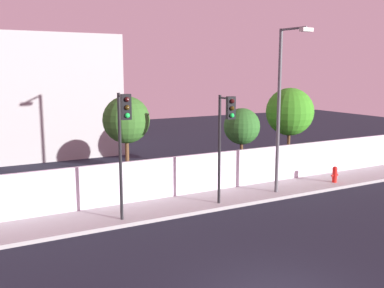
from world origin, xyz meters
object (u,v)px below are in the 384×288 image
Objects in this scene: fire_hydrant at (335,174)px; roadside_tree_leftmost at (126,120)px; roadside_tree_midright at (290,112)px; traffic_light_center at (123,130)px; roadside_tree_midleft at (242,127)px; street_lamp_curbside at (282,100)px; traffic_light_left at (225,127)px.

fire_hydrant is 0.18× the size of roadside_tree_leftmost.
roadside_tree_midright is (9.45, 0.00, -0.06)m from roadside_tree_leftmost.
traffic_light_center reaches higher than roadside_tree_leftmost.
roadside_tree_midleft is (7.71, 3.58, -0.75)m from traffic_light_center.
traffic_light_center is at bearing -111.74° from roadside_tree_leftmost.
roadside_tree_midright is at bearing 44.34° from street_lamp_curbside.
roadside_tree_midleft is 0.80× the size of roadside_tree_midright.
roadside_tree_leftmost is at bearing -180.00° from roadside_tree_midleft.
fire_hydrant is at bearing -78.54° from roadside_tree_midright.
traffic_light_left is 4.67m from roadside_tree_leftmost.
roadside_tree_leftmost is at bearing 163.87° from fire_hydrant.
roadside_tree_leftmost is 9.45m from roadside_tree_midright.
street_lamp_curbside reaches higher than traffic_light_center.
traffic_light_left is 5.62× the size of fire_hydrant.
fire_hydrant is 5.29m from roadside_tree_midleft.
street_lamp_curbside is 1.54× the size of roadside_tree_midright.
roadside_tree_midright is (6.54, 3.66, -0.00)m from traffic_light_left.
roadside_tree_midright reaches higher than roadside_tree_leftmost.
traffic_light_left reaches higher than fire_hydrant.
traffic_light_center is 11.46m from roadside_tree_midright.
traffic_light_left is 7.49m from roadside_tree_midright.
roadside_tree_midleft is (0.00, 3.10, -1.57)m from street_lamp_curbside.
traffic_light_left reaches higher than roadside_tree_leftmost.
traffic_light_left is 0.96× the size of roadside_tree_midright.
fire_hydrant is at bearing 3.39° from traffic_light_center.
roadside_tree_leftmost is (-6.28, 3.10, -0.89)m from street_lamp_curbside.
traffic_light_center reaches higher than roadside_tree_midleft.
traffic_light_center is 1.25× the size of roadside_tree_midleft.
roadside_tree_midright is at bearing 18.22° from traffic_light_center.
traffic_light_left is 5.01m from roadside_tree_midleft.
roadside_tree_leftmost is (-2.91, 3.66, 0.06)m from traffic_light_left.
traffic_light_center is at bearing -161.78° from roadside_tree_midright.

